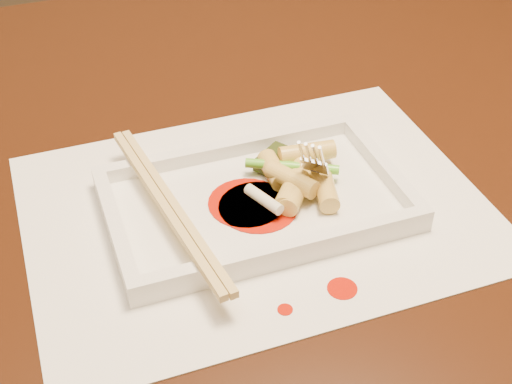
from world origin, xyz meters
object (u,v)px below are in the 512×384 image
object	(u,v)px
plate_base	(256,204)
chopstick_a	(164,206)
fork	(325,104)
table	(199,256)
placemat	(256,208)

from	to	relation	value
plate_base	chopstick_a	world-z (taller)	chopstick_a
plate_base	fork	bearing A→B (deg)	14.42
table	plate_base	bearing A→B (deg)	-57.50
table	chopstick_a	world-z (taller)	chopstick_a
plate_base	fork	world-z (taller)	fork
chopstick_a	fork	xyz separation A→B (m)	(0.15, 0.02, 0.06)
plate_base	chopstick_a	xyz separation A→B (m)	(-0.08, 0.00, 0.02)
chopstick_a	fork	world-z (taller)	fork
plate_base	fork	size ratio (longest dim) A/B	1.86
table	chopstick_a	size ratio (longest dim) A/B	5.98
placemat	chopstick_a	bearing A→B (deg)	180.00
placemat	plate_base	xyz separation A→B (m)	(0.00, -0.00, 0.00)
fork	table	bearing A→B (deg)	158.03
placemat	table	bearing A→B (deg)	122.50
table	plate_base	world-z (taller)	plate_base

